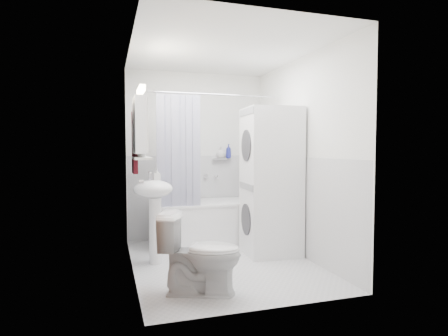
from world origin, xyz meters
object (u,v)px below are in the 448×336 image
object	(u,v)px
washer_dryer	(270,181)
toilet	(201,254)
bathtub	(209,220)
sink	(154,202)

from	to	relation	value
washer_dryer	toilet	size ratio (longest dim) A/B	2.46
bathtub	washer_dryer	world-z (taller)	washer_dryer
sink	bathtub	bearing A→B (deg)	40.94
bathtub	sink	size ratio (longest dim) A/B	1.45
bathtub	toilet	size ratio (longest dim) A/B	2.06
washer_dryer	toilet	world-z (taller)	washer_dryer
sink	toilet	distance (m)	1.10
toilet	sink	bearing A→B (deg)	37.51
sink	washer_dryer	size ratio (longest dim) A/B	0.58
bathtub	washer_dryer	size ratio (longest dim) A/B	0.84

